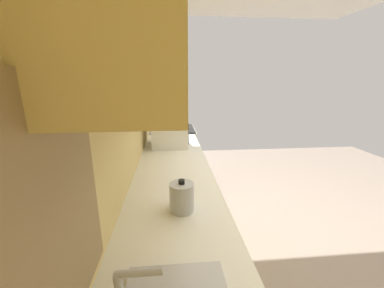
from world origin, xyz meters
The scene contains 8 objects.
ground_plane centered at (0.00, 0.00, 0.00)m, with size 6.63×6.63×0.00m, color gray.
wall_back centered at (0.00, 1.55, 1.28)m, with size 4.26×0.12×2.57m, color #E3C477.
counter_run centered at (-0.40, 1.18, 0.45)m, with size 3.33×0.64×0.89m.
upper_cabinets centered at (-0.40, 1.32, 1.86)m, with size 1.90×0.34×0.69m.
window_back_wall centered at (-1.32, 1.48, 1.30)m, with size 0.60×0.02×0.68m.
oven_range centered at (1.58, 1.16, 0.46)m, with size 0.65×0.67×1.07m.
microwave centered at (0.74, 1.20, 1.06)m, with size 0.46×0.39×0.33m.
kettle centered at (-0.64, 1.14, 0.97)m, with size 0.19×0.14×0.19m.
Camera 1 is at (-1.82, 1.19, 1.62)m, focal length 21.57 mm.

